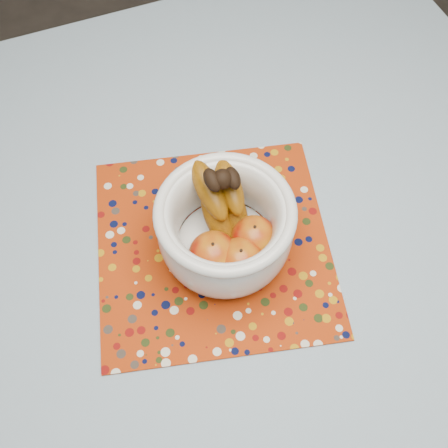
% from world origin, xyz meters
% --- Properties ---
extents(table, '(1.20, 1.20, 0.75)m').
position_xyz_m(table, '(0.00, 0.00, 0.67)').
color(table, brown).
rests_on(table, ground).
extents(tablecloth, '(1.32, 1.32, 0.01)m').
position_xyz_m(tablecloth, '(0.00, 0.00, 0.76)').
color(tablecloth, slate).
rests_on(tablecloth, table).
extents(placemat, '(0.48, 0.48, 0.00)m').
position_xyz_m(placemat, '(-0.06, 0.00, 0.76)').
color(placemat, '#9D2C08').
rests_on(placemat, tablecloth).
extents(fruit_bowl, '(0.22, 0.23, 0.18)m').
position_xyz_m(fruit_bowl, '(-0.04, -0.01, 0.84)').
color(fruit_bowl, silver).
rests_on(fruit_bowl, placemat).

